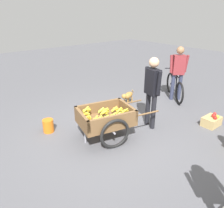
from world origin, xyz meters
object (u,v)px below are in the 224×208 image
Objects in this scene: fruit_cart at (106,119)px; cyclist_person at (178,69)px; bicycle at (174,87)px; dog at (128,96)px; vendor_person at (152,87)px; plastic_bucket at (48,126)px; apple_crate at (212,121)px.

cyclist_person is (-3.01, -0.40, 0.52)m from fruit_cart.
bicycle reaches higher than dog.
dog is at bearing -110.69° from vendor_person.
vendor_person is at bearing 166.86° from fruit_cart.
plastic_bucket is (3.97, -0.50, -0.20)m from bicycle.
fruit_cart is 1.08× the size of vendor_person.
fruit_cart is 1.27m from vendor_person.
bicycle is 1.90m from apple_crate.
plastic_bucket is (2.46, 0.01, -0.12)m from dog.
cyclist_person is at bearing -172.51° from fruit_cart.
vendor_person is 2.23m from bicycle.
fruit_cart is 1.10× the size of cyclist_person.
bicycle is at bearing -127.52° from cyclist_person.
bicycle is at bearing -170.56° from fruit_cart.
cyclist_person is (-1.90, -0.66, -0.02)m from vendor_person.
dog reaches higher than plastic_bucket.
cyclist_person is (0.09, 0.12, 0.61)m from bicycle.
plastic_bucket is at bearing 0.23° from dog.
plastic_bucket is at bearing -7.19° from bicycle.
dog is 1.46× the size of apple_crate.
cyclist_person reaches higher than plastic_bucket.
dog is at bearing -147.37° from fruit_cart.
fruit_cart is 2.77× the size of dog.
bicycle reaches higher than apple_crate.
fruit_cart is at bearing 130.22° from plastic_bucket.
cyclist_person reaches higher than apple_crate.
apple_crate is at bearing 107.03° from dog.
vendor_person is (-1.12, 0.26, 0.55)m from fruit_cart.
apple_crate is at bearing 141.58° from vendor_person.
bicycle is (-1.99, -0.78, -0.64)m from vendor_person.
dog is at bearing -179.77° from plastic_bucket.
dog is 2.47m from plastic_bucket.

